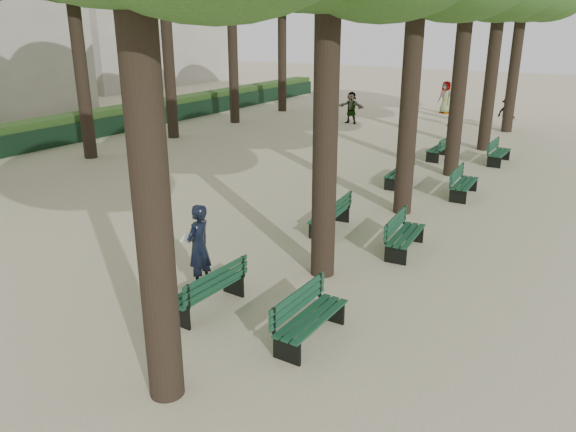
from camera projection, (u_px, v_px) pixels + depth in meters
The scene contains 17 objects.
ground at pixel (181, 312), 10.88m from camera, with size 120.00×120.00×0.00m, color #C1B692.
bench_left_0 at pixel (208, 297), 10.91m from camera, with size 0.66×1.83×0.92m.
bench_left_1 at pixel (330, 221), 15.07m from camera, with size 0.72×1.84×0.92m.
bench_left_2 at pixel (399, 177), 19.25m from camera, with size 0.68×1.83×0.92m.
bench_left_3 at pixel (439, 152), 22.91m from camera, with size 0.62×1.82×0.92m.
bench_right_0 at pixel (311, 327), 9.84m from camera, with size 0.60×1.81×0.92m.
bench_right_1 at pixel (405, 242), 13.64m from camera, with size 0.71×1.84×0.92m.
bench_right_2 at pixel (464, 188), 17.97m from camera, with size 0.64×1.82×0.92m.
bench_right_3 at pixel (499, 157), 22.16m from camera, with size 0.60×1.81×0.92m.
man_with_map at pixel (199, 247), 11.63m from camera, with size 0.64×0.76×1.83m.
pedestrian_d at pixel (446, 97), 34.06m from camera, with size 0.94×0.39×1.93m, color #262628.
pedestrian_e at pixel (351, 108), 30.74m from camera, with size 1.59×0.34×1.72m, color #262628.
pedestrian_b at pixel (506, 113), 29.37m from camera, with size 1.02×0.32×1.58m, color #262628.
pedestrian_a at pixel (456, 109), 29.91m from camera, with size 0.89×0.36×1.82m, color #262628.
fence at pixel (98, 129), 26.97m from camera, with size 0.08×42.00×0.90m, color black.
hedge at pixel (88, 124), 27.26m from camera, with size 1.20×42.00×1.20m, color #224116.
building_far at pixel (124, 43), 50.13m from camera, with size 12.00×16.00×7.00m, color #B7B2A3.
Camera 1 is at (6.79, -7.17, 5.34)m, focal length 35.00 mm.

